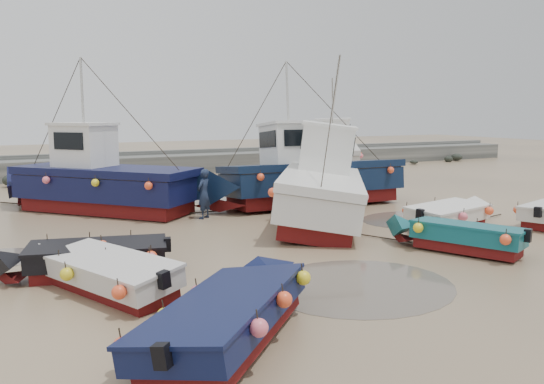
% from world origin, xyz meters
% --- Properties ---
extents(ground, '(120.00, 120.00, 0.00)m').
position_xyz_m(ground, '(0.00, 0.00, 0.00)').
color(ground, '#A08664').
rests_on(ground, ground).
extents(seawall, '(60.00, 4.92, 1.50)m').
position_xyz_m(seawall, '(0.05, 21.99, 0.63)').
color(seawall, slate).
rests_on(seawall, ground).
extents(puddle_a, '(4.64, 4.64, 0.01)m').
position_xyz_m(puddle_a, '(-1.95, -2.73, 0.00)').
color(puddle_a, '#5C5348').
rests_on(puddle_a, ground).
extents(puddle_b, '(3.95, 3.95, 0.01)m').
position_xyz_m(puddle_b, '(4.37, 2.81, 0.00)').
color(puddle_b, '#5C5348').
rests_on(puddle_b, ground).
extents(puddle_d, '(5.80, 5.80, 0.01)m').
position_xyz_m(puddle_d, '(1.02, 10.39, 0.00)').
color(puddle_d, '#5C5348').
rests_on(puddle_d, ground).
extents(dinghy_0, '(3.14, 5.59, 1.43)m').
position_xyz_m(dinghy_0, '(-7.45, -0.36, 0.55)').
color(dinghy_0, '#690D0B').
rests_on(dinghy_0, ground).
extents(dinghy_1, '(5.23, 5.26, 1.43)m').
position_xyz_m(dinghy_1, '(-5.63, -4.04, 0.54)').
color(dinghy_1, '#690D0B').
rests_on(dinghy_1, ground).
extents(dinghy_2, '(3.04, 5.03, 1.43)m').
position_xyz_m(dinghy_2, '(2.48, -1.34, 0.56)').
color(dinghy_2, '#690D0B').
rests_on(dinghy_2, ground).
extents(dinghy_4, '(5.54, 2.41, 1.43)m').
position_xyz_m(dinghy_4, '(-7.74, 0.90, 0.56)').
color(dinghy_4, '#690D0B').
rests_on(dinghy_4, ground).
extents(dinghy_5, '(5.42, 2.29, 1.43)m').
position_xyz_m(dinghy_5, '(4.83, 1.10, 0.56)').
color(dinghy_5, '#690D0B').
rests_on(dinghy_5, ground).
extents(cabin_boat_0, '(8.34, 8.69, 6.22)m').
position_xyz_m(cabin_boat_0, '(-6.19, 9.98, 1.32)').
color(cabin_boat_0, '#690D0B').
rests_on(cabin_boat_0, ground).
extents(cabin_boat_1, '(7.38, 10.25, 6.22)m').
position_xyz_m(cabin_boat_1, '(1.28, 4.53, 1.30)').
color(cabin_boat_1, '#690D0B').
rests_on(cabin_boat_1, ground).
extents(cabin_boat_2, '(11.16, 3.57, 6.22)m').
position_xyz_m(cabin_boat_2, '(2.07, 7.29, 1.31)').
color(cabin_boat_2, '#690D0B').
rests_on(cabin_boat_2, ground).
extents(cabin_boat_3, '(7.35, 9.81, 6.22)m').
position_xyz_m(cabin_boat_3, '(9.73, 16.53, 1.32)').
color(cabin_boat_3, '#690D0B').
rests_on(cabin_boat_3, ground).
extents(person, '(0.83, 0.80, 1.92)m').
position_xyz_m(person, '(-2.63, 6.52, 0.00)').
color(person, '#19233B').
rests_on(person, ground).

